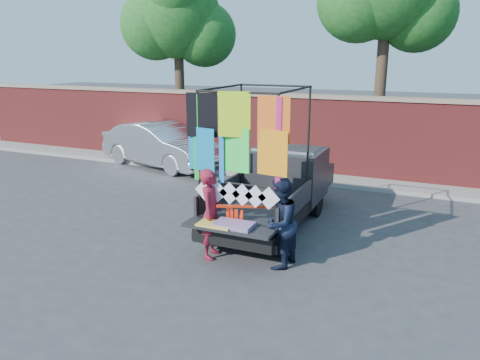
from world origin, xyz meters
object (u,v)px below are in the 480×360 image
at_px(sedan, 161,145).
at_px(woman, 211,214).
at_px(pickup_truck, 280,187).
at_px(man, 280,223).

xyz_separation_m(sedan, woman, (5.13, -6.12, 0.11)).
bearing_deg(woman, sedan, 29.43).
height_order(pickup_truck, sedan, pickup_truck).
height_order(pickup_truck, man, pickup_truck).
relative_size(pickup_truck, man, 3.01).
bearing_deg(man, woman, -77.73).
bearing_deg(sedan, woman, -124.34).
relative_size(pickup_truck, sedan, 1.09).
bearing_deg(pickup_truck, woman, -100.98).
relative_size(sedan, woman, 2.65).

